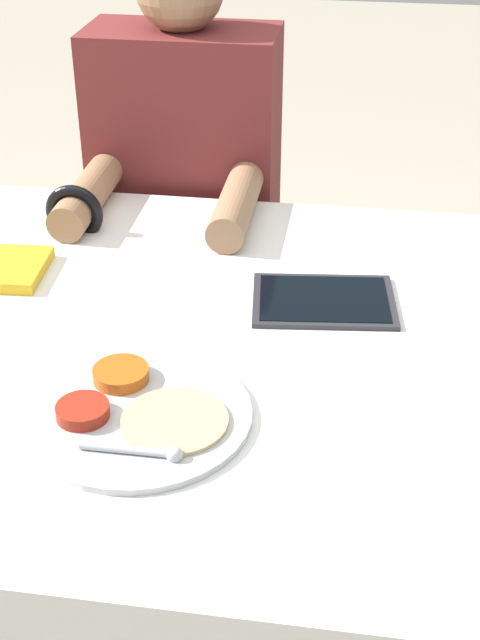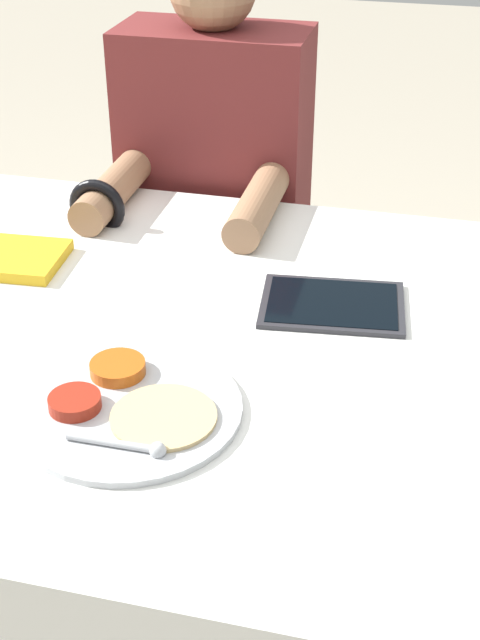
{
  "view_description": "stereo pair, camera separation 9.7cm",
  "coord_description": "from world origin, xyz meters",
  "px_view_note": "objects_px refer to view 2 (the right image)",
  "views": [
    {
      "loc": [
        0.31,
        -1.11,
        1.48
      ],
      "look_at": [
        0.14,
        -0.04,
        0.81
      ],
      "focal_mm": 50.0,
      "sensor_mm": 36.0,
      "label": 1
    },
    {
      "loc": [
        0.4,
        -1.09,
        1.48
      ],
      "look_at": [
        0.14,
        -0.04,
        0.81
      ],
      "focal_mm": 50.0,
      "sensor_mm": 36.0,
      "label": 2
    }
  ],
  "objects_px": {
    "tablet_device": "(332,305)",
    "thali_tray": "(128,406)",
    "person_diner": "(216,247)",
    "red_notebook": "(4,258)"
  },
  "relations": [
    {
      "from": "red_notebook",
      "to": "tablet_device",
      "type": "height_order",
      "value": "red_notebook"
    },
    {
      "from": "thali_tray",
      "to": "red_notebook",
      "type": "relative_size",
      "value": 1.41
    },
    {
      "from": "thali_tray",
      "to": "tablet_device",
      "type": "xyz_separation_m",
      "value": [
        0.22,
        0.34,
        -0.0
      ]
    },
    {
      "from": "tablet_device",
      "to": "thali_tray",
      "type": "bearing_deg",
      "value": -123.76
    },
    {
      "from": "person_diner",
      "to": "tablet_device",
      "type": "bearing_deg",
      "value": -56.63
    },
    {
      "from": "red_notebook",
      "to": "person_diner",
      "type": "distance_m",
      "value": 0.58
    },
    {
      "from": "red_notebook",
      "to": "person_diner",
      "type": "relative_size",
      "value": 0.18
    },
    {
      "from": "tablet_device",
      "to": "person_diner",
      "type": "xyz_separation_m",
      "value": [
        -0.33,
        0.5,
        -0.19
      ]
    },
    {
      "from": "tablet_device",
      "to": "person_diner",
      "type": "bearing_deg",
      "value": 123.37
    },
    {
      "from": "tablet_device",
      "to": "person_diner",
      "type": "height_order",
      "value": "person_diner"
    }
  ]
}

